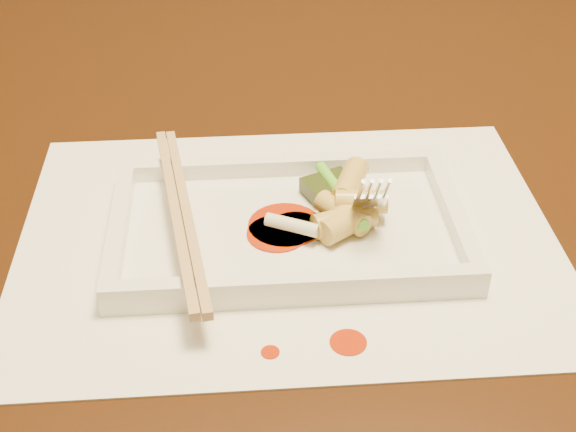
{
  "coord_description": "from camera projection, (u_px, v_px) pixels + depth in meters",
  "views": [
    {
      "loc": [
        -0.12,
        -0.64,
        1.12
      ],
      "look_at": [
        -0.08,
        -0.16,
        0.77
      ],
      "focal_mm": 50.0,
      "sensor_mm": 36.0,
      "label": 1
    }
  ],
  "objects": [
    {
      "name": "sauce_splatter_b",
      "position": [
        270.0,
        352.0,
        0.5
      ],
      "size": [
        0.01,
        0.01,
        0.0
      ],
      "primitive_type": "cylinder",
      "color": "#B12705",
      "rests_on": "placemat"
    },
    {
      "name": "chopstick_a",
      "position": [
        175.0,
        213.0,
        0.58
      ],
      "size": [
        0.04,
        0.22,
        0.01
      ],
      "primitive_type": "cube",
      "rotation": [
        0.0,
        0.0,
        0.15
      ],
      "color": "tan",
      "rests_on": "plate_rim_near"
    },
    {
      "name": "rice_cake_4",
      "position": [
        345.0,
        223.0,
        0.58
      ],
      "size": [
        0.04,
        0.04,
        0.02
      ],
      "primitive_type": "cylinder",
      "rotation": [
        1.57,
        0.0,
        2.18
      ],
      "color": "#CDBA5F",
      "rests_on": "plate_base"
    },
    {
      "name": "plate_rim_far",
      "position": [
        281.0,
        166.0,
        0.65
      ],
      "size": [
        0.26,
        0.01,
        0.01
      ],
      "primitive_type": "cube",
      "color": "white",
      "rests_on": "plate_base"
    },
    {
      "name": "table",
      "position": [
        359.0,
        213.0,
        0.8
      ],
      "size": [
        1.4,
        0.9,
        0.75
      ],
      "color": "black",
      "rests_on": "ground"
    },
    {
      "name": "sauce_blob_0",
      "position": [
        296.0,
        228.0,
        0.59
      ],
      "size": [
        0.04,
        0.04,
        0.0
      ],
      "primitive_type": "cylinder",
      "color": "#B12705",
      "rests_on": "plate_base"
    },
    {
      "name": "plate_rim_right",
      "position": [
        453.0,
        212.0,
        0.6
      ],
      "size": [
        0.01,
        0.14,
        0.01
      ],
      "primitive_type": "cube",
      "color": "white",
      "rests_on": "plate_base"
    },
    {
      "name": "sauce_blob_1",
      "position": [
        277.0,
        233.0,
        0.59
      ],
      "size": [
        0.05,
        0.05,
        0.0
      ],
      "primitive_type": "cylinder",
      "color": "#B12705",
      "rests_on": "plate_base"
    },
    {
      "name": "fork",
      "position": [
        384.0,
        124.0,
        0.57
      ],
      "size": [
        0.09,
        0.1,
        0.14
      ],
      "primitive_type": null,
      "color": "silver",
      "rests_on": "plate_base"
    },
    {
      "name": "rice_cake_5",
      "position": [
        361.0,
        202.0,
        0.59
      ],
      "size": [
        0.04,
        0.02,
        0.02
      ],
      "primitive_type": "cylinder",
      "rotation": [
        1.57,
        0.0,
        1.46
      ],
      "color": "#CDBA5F",
      "rests_on": "plate_base"
    },
    {
      "name": "plate_base",
      "position": [
        288.0,
        231.0,
        0.6
      ],
      "size": [
        0.26,
        0.16,
        0.01
      ],
      "primitive_type": "cube",
      "color": "white",
      "rests_on": "placemat"
    },
    {
      "name": "sauce_blob_2",
      "position": [
        285.0,
        225.0,
        0.6
      ],
      "size": [
        0.06,
        0.06,
        0.0
      ],
      "primitive_type": "cylinder",
      "color": "#B12705",
      "rests_on": "plate_base"
    },
    {
      "name": "veg_piece",
      "position": [
        329.0,
        187.0,
        0.63
      ],
      "size": [
        0.05,
        0.04,
        0.01
      ],
      "primitive_type": "cube",
      "rotation": [
        0.0,
        0.0,
        0.41
      ],
      "color": "black",
      "rests_on": "plate_base"
    },
    {
      "name": "rice_cake_1",
      "position": [
        344.0,
        220.0,
        0.58
      ],
      "size": [
        0.05,
        0.03,
        0.02
      ],
      "primitive_type": "cylinder",
      "rotation": [
        1.57,
        0.0,
        1.88
      ],
      "color": "#CDBA5F",
      "rests_on": "plate_base"
    },
    {
      "name": "rice_cake_3",
      "position": [
        343.0,
        213.0,
        0.59
      ],
      "size": [
        0.04,
        0.05,
        0.02
      ],
      "primitive_type": "cylinder",
      "rotation": [
        1.57,
        0.0,
        0.65
      ],
      "color": "#CDBA5F",
      "rests_on": "plate_base"
    },
    {
      "name": "chopstick_b",
      "position": [
        186.0,
        212.0,
        0.58
      ],
      "size": [
        0.04,
        0.22,
        0.01
      ],
      "primitive_type": "cube",
      "rotation": [
        0.0,
        0.0,
        0.15
      ],
      "color": "tan",
      "rests_on": "plate_rim_near"
    },
    {
      "name": "scallion_green",
      "position": [
        341.0,
        195.0,
        0.61
      ],
      "size": [
        0.03,
        0.08,
        0.01
      ],
      "primitive_type": "cylinder",
      "rotation": [
        1.57,
        0.0,
        0.27
      ],
      "color": "#4BAF1C",
      "rests_on": "plate_base"
    },
    {
      "name": "rice_cake_2",
      "position": [
        350.0,
        182.0,
        0.61
      ],
      "size": [
        0.03,
        0.05,
        0.02
      ],
      "primitive_type": "cylinder",
      "rotation": [
        1.57,
        0.0,
        2.76
      ],
      "color": "#CDBA5F",
      "rests_on": "plate_base"
    },
    {
      "name": "plate_rim_left",
      "position": [
        119.0,
        227.0,
        0.58
      ],
      "size": [
        0.01,
        0.14,
        0.01
      ],
      "primitive_type": "cube",
      "color": "white",
      "rests_on": "plate_base"
    },
    {
      "name": "placemat",
      "position": [
        288.0,
        236.0,
        0.6
      ],
      "size": [
        0.4,
        0.3,
        0.0
      ],
      "primitive_type": "cube",
      "color": "white",
      "rests_on": "table"
    },
    {
      "name": "rice_cake_0",
      "position": [
        349.0,
        203.0,
        0.6
      ],
      "size": [
        0.03,
        0.05,
        0.02
      ],
      "primitive_type": "cylinder",
      "rotation": [
        1.57,
        0.0,
        2.93
      ],
      "color": "#CDBA5F",
      "rests_on": "plate_base"
    },
    {
      "name": "sauce_splatter_a",
      "position": [
        348.0,
        342.0,
        0.51
      ],
      "size": [
        0.02,
        0.02,
        0.0
      ],
      "primitive_type": "cylinder",
      "color": "#B12705",
      "rests_on": "placemat"
    },
    {
      "name": "scallion_white",
      "position": [
        292.0,
        225.0,
        0.58
      ],
      "size": [
        0.04,
        0.03,
        0.01
      ],
      "primitive_type": "cylinder",
      "rotation": [
        1.57,
        0.0,
        1.12
      ],
      "color": "#EAEACC",
      "rests_on": "plate_base"
    },
    {
      "name": "plate_rim_near",
      "position": [
        296.0,
        285.0,
        0.53
      ],
      "size": [
        0.26,
        0.01,
        0.01
      ],
      "primitive_type": "cube",
      "color": "white",
      "rests_on": "plate_base"
    }
  ]
}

